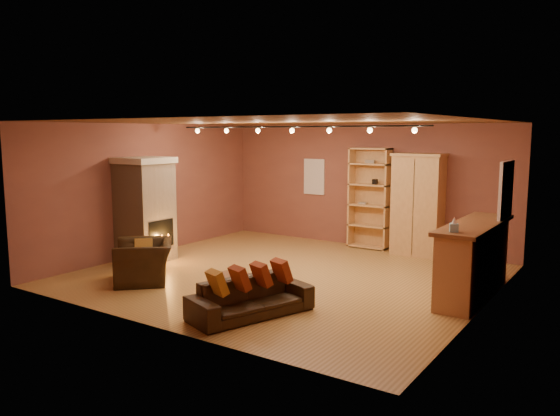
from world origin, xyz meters
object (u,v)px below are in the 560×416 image
Objects in this scene: fireplace at (145,209)px; coffee_table at (231,278)px; armoire at (418,205)px; bar_counter at (473,259)px; loveseat at (251,291)px; armchair at (144,255)px; bookcase at (371,197)px.

coffee_table is at bearing -19.63° from fireplace.
armoire is at bearing 74.58° from coffee_table.
loveseat is (-2.39, -2.74, -0.24)m from bar_counter.
bar_counter is (6.24, 1.20, -0.45)m from fireplace.
fireplace is 1.64× the size of armchair.
fireplace is at bearing 87.62° from loveseat.
loveseat is at bearing -131.03° from bar_counter.
bookcase is 1.21× the size of loveseat.
bookcase is at bearing 172.33° from armoire.
bar_counter is at bearing -40.55° from bookcase.
loveseat is (3.85, -1.55, -0.69)m from fireplace.
loveseat is 0.82m from coffee_table.
bar_counter is (2.96, -2.53, -0.55)m from bookcase.
bookcase is at bearing 139.45° from bar_counter.
fireplace is at bearing -141.22° from armoire.
loveseat is at bearing -21.86° from fireplace.
loveseat is at bearing -31.02° from coffee_table.
bookcase is 5.34m from armchair.
bookcase is 3.67× the size of coffee_table.
armchair is at bearing -43.68° from fireplace.
armchair is 2.08× the size of coffee_table.
armoire reaches higher than fireplace.
coffee_table is at bearing 78.46° from loveseat.
armoire reaches higher than bar_counter.
armchair is at bearing -155.10° from bar_counter.
bar_counter is 5.56m from armchair.
loveseat is 1.46× the size of armchair.
bookcase is at bearing 88.46° from coffee_table.
armoire is (4.45, 3.57, 0.04)m from fireplace.
bar_counter is 1.33× the size of loveseat.
armoire is 5.20m from loveseat.
bar_counter reaches higher than loveseat.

